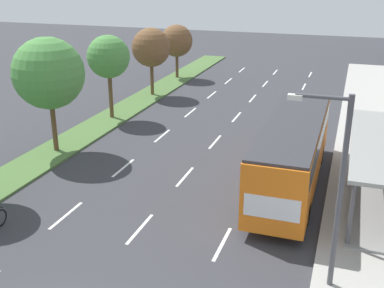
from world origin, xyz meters
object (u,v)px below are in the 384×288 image
Objects in this scene: median_tree_third at (48,73)px; median_tree_fifth at (151,48)px; streetlight at (336,181)px; bus at (293,147)px; median_tree_fourth at (108,57)px; median_tree_farthest at (177,41)px.

median_tree_third is 13.70m from median_tree_fifth.
bus is at bearing 106.16° from streetlight.
bus is 15.46m from median_tree_fourth.
median_tree_fifth is (0.15, 6.84, -0.38)m from median_tree_fourth.
median_tree_fifth is at bearing 88.72° from median_tree_fourth.
median_tree_farthest is (-0.22, 13.69, -0.79)m from median_tree_fourth.
streetlight is at bearing -54.17° from median_tree_fifth.
median_tree_third is at bearing 153.50° from streetlight.
median_tree_fourth reaches higher than bus.
median_tree_fourth is 21.46m from streetlight.
median_tree_third is at bearing -89.33° from median_tree_farthest.
streetlight is (15.66, -7.81, -0.71)m from median_tree_third.
bus is 1.74× the size of median_tree_third.
median_tree_fifth is 26.51m from streetlight.
streetlight is at bearing -73.84° from bus.
median_tree_fifth is at bearing 133.63° from bus.
median_tree_fifth is 1.10× the size of median_tree_farthest.
median_tree_farthest is 32.50m from streetlight.
median_tree_fourth is at bearing -89.07° from median_tree_farthest.
median_tree_fourth is at bearing 136.94° from streetlight.
median_tree_fourth is 6.86m from median_tree_fifth.
median_tree_farthest is 0.76× the size of streetlight.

